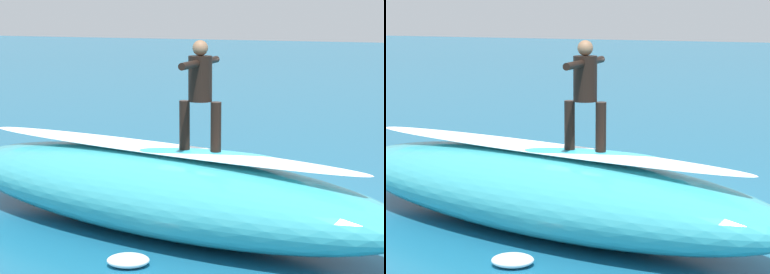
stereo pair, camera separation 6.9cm
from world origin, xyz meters
The scene contains 9 objects.
ground_plane centered at (0.00, 0.00, 0.00)m, with size 120.00×120.00×0.00m, color #196084.
wave_crest centered at (0.66, 1.73, 0.60)m, with size 7.57×2.04×1.19m, color teal.
wave_foam_lip centered at (0.66, 1.73, 1.23)m, with size 6.43×0.71×0.08m, color white.
surfboard_riding centered at (-0.10, 1.85, 1.24)m, with size 2.12×0.52×0.09m, color #33B2D1.
surfer_riding centered at (-0.10, 1.85, 2.15)m, with size 0.60×1.42×1.50m.
surfboard_paddling centered at (1.95, -2.27, 0.04)m, with size 1.99×0.56×0.09m, color yellow.
surfer_paddling centered at (2.06, -2.32, 0.21)m, with size 1.54×0.83×0.29m.
foam_patch_near centered at (0.32, 3.17, 0.08)m, with size 0.54×0.39×0.16m, color white.
foam_patch_mid centered at (-0.21, 0.89, 0.07)m, with size 0.65×0.60×0.13m, color white.
Camera 2 is at (-3.80, 10.40, 3.18)m, focal length 64.89 mm.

